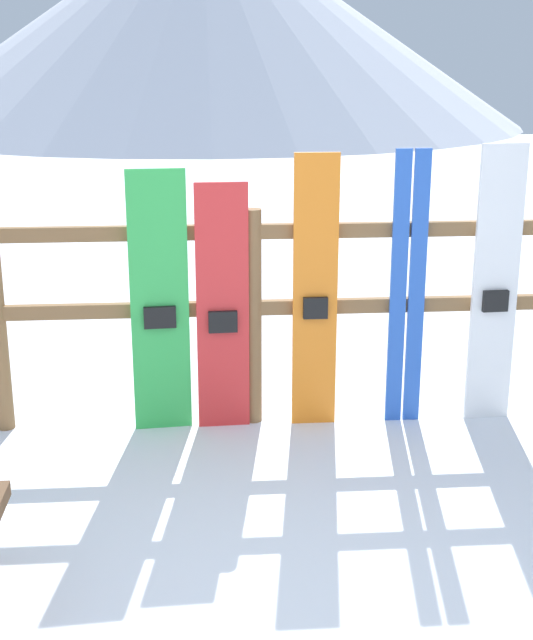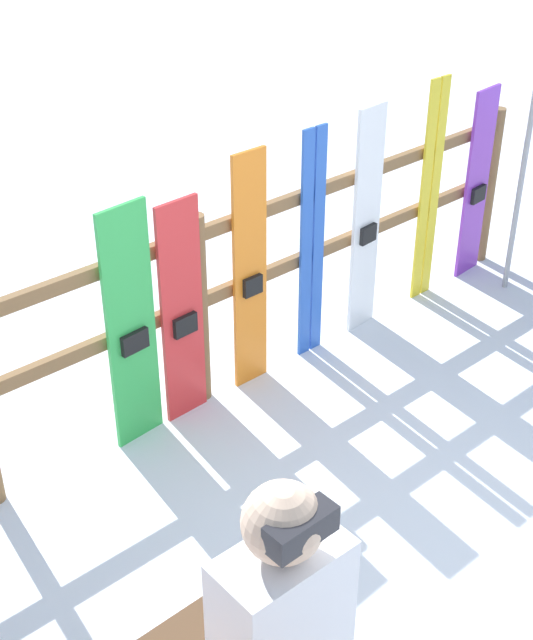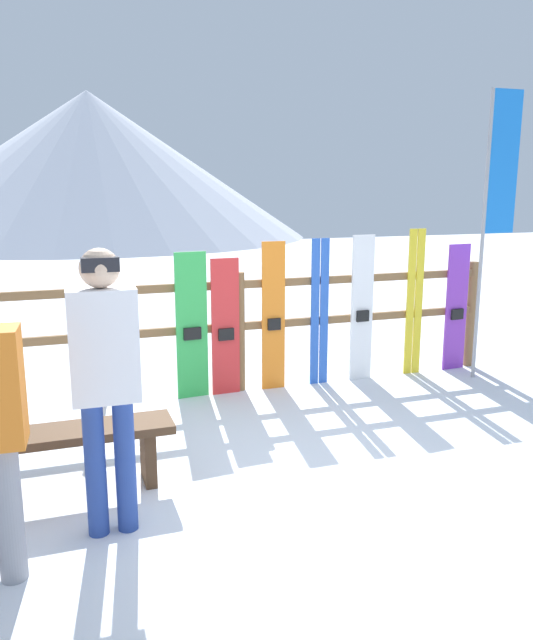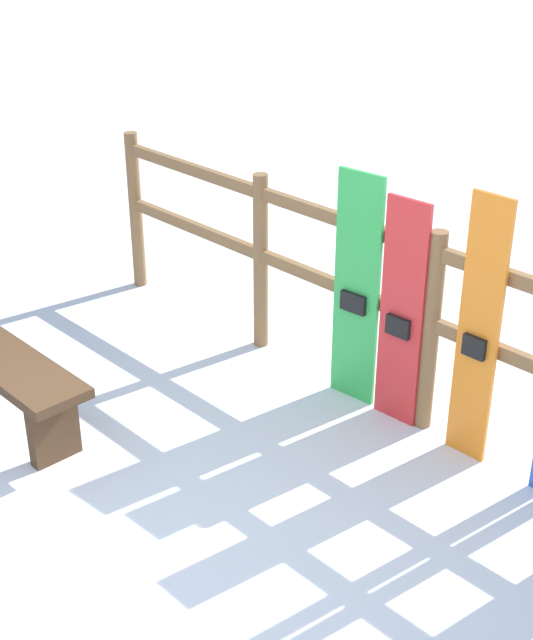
{
  "view_description": "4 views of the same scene",
  "coord_description": "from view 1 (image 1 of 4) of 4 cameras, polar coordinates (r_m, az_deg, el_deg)",
  "views": [
    {
      "loc": [
        -0.29,
        -2.69,
        2.05
      ],
      "look_at": [
        -0.01,
        0.98,
        0.93
      ],
      "focal_mm": 50.0,
      "sensor_mm": 36.0,
      "label": 1
    },
    {
      "loc": [
        -2.69,
        -1.56,
        3.29
      ],
      "look_at": [
        -0.26,
        1.18,
        1.06
      ],
      "focal_mm": 50.0,
      "sensor_mm": 36.0,
      "label": 2
    },
    {
      "loc": [
        -1.76,
        -3.89,
        2.06
      ],
      "look_at": [
        -0.05,
        1.09,
        0.94
      ],
      "focal_mm": 35.0,
      "sensor_mm": 36.0,
      "label": 3
    },
    {
      "loc": [
        2.59,
        -1.7,
        2.96
      ],
      "look_at": [
        -0.54,
        1.29,
        0.77
      ],
      "focal_mm": 50.0,
      "sensor_mm": 36.0,
      "label": 4
    }
  ],
  "objects": [
    {
      "name": "snowboard_green",
      "position": [
        4.89,
        -6.86,
        1.03
      ],
      "size": [
        0.32,
        0.07,
        1.46
      ],
      "color": "green",
      "rests_on": "ground"
    },
    {
      "name": "snowboard_white",
      "position": [
        5.14,
        14.42,
        2.06
      ],
      "size": [
        0.26,
        0.07,
        1.58
      ],
      "color": "white",
      "rests_on": "ground"
    },
    {
      "name": "snowboard_orange",
      "position": [
        4.92,
        3.13,
        1.67
      ],
      "size": [
        0.25,
        0.05,
        1.54
      ],
      "color": "orange",
      "rests_on": "ground"
    },
    {
      "name": "mountain_backdrop",
      "position": [
        26.78,
        -4.0,
        18.82
      ],
      "size": [
        18.0,
        18.0,
        6.0
      ],
      "color": "silver",
      "rests_on": "ground"
    },
    {
      "name": "ski_pair_blue",
      "position": [
        5.01,
        9.01,
        1.92
      ],
      "size": [
        0.2,
        0.02,
        1.56
      ],
      "color": "blue",
      "rests_on": "ground"
    },
    {
      "name": "fence",
      "position": [
        4.95,
        -0.89,
        1.41
      ],
      "size": [
        5.72,
        0.1,
        1.23
      ],
      "color": "brown",
      "rests_on": "ground"
    },
    {
      "name": "snowboard_red",
      "position": [
        4.9,
        -2.83,
        0.7
      ],
      "size": [
        0.29,
        0.06,
        1.39
      ],
      "color": "red",
      "rests_on": "ground"
    }
  ]
}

